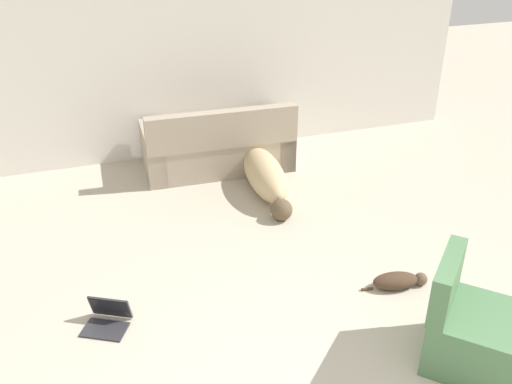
% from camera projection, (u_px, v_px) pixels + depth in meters
% --- Properties ---
extents(wall_back, '(7.26, 0.06, 2.44)m').
position_uv_depth(wall_back, '(183.00, 57.00, 6.71)').
color(wall_back, silver).
rests_on(wall_back, ground_plane).
extents(couch, '(1.75, 0.91, 0.83)m').
position_uv_depth(couch, '(218.00, 147.00, 6.75)').
color(couch, tan).
rests_on(couch, ground_plane).
extents(dog, '(0.47, 1.66, 0.41)m').
position_uv_depth(dog, '(265.00, 176.00, 6.23)').
color(dog, tan).
rests_on(dog, ground_plane).
extents(cat, '(0.58, 0.24, 0.13)m').
position_uv_depth(cat, '(398.00, 281.00, 4.79)').
color(cat, '#473323').
rests_on(cat, ground_plane).
extents(laptop_open, '(0.42, 0.40, 0.22)m').
position_uv_depth(laptop_open, '(108.00, 317.00, 4.38)').
color(laptop_open, '#2D2D33').
rests_on(laptop_open, ground_plane).
extents(side_chair, '(0.91, 0.91, 0.81)m').
position_uv_depth(side_chair, '(475.00, 332.00, 3.94)').
color(side_chair, '#4C754C').
rests_on(side_chair, ground_plane).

